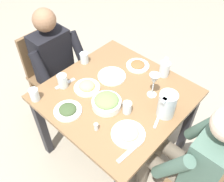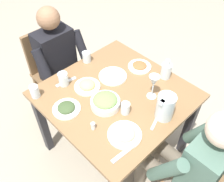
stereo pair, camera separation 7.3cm
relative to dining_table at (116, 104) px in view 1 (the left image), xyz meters
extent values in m
plane|color=#9E937F|center=(0.00, 0.00, -0.63)|extent=(8.00, 8.00, 0.00)
cube|color=olive|center=(0.00, 0.00, 0.10)|extent=(0.98, 0.98, 0.03)
cube|color=#232328|center=(0.44, -0.44, -0.27)|extent=(0.06, 0.06, 0.71)
cube|color=#232328|center=(-0.44, 0.44, -0.27)|extent=(0.06, 0.06, 0.71)
cube|color=#232328|center=(0.44, 0.44, -0.27)|extent=(0.06, 0.06, 0.71)
cube|color=brown|center=(0.17, -0.62, -0.42)|extent=(0.04, 0.04, 0.41)
cube|color=brown|center=(0.16, 0.96, -0.42)|extent=(0.04, 0.04, 0.41)
cube|color=brown|center=(-0.18, 0.96, -0.42)|extent=(0.04, 0.04, 0.41)
cube|color=brown|center=(0.16, 0.62, -0.42)|extent=(0.04, 0.04, 0.41)
cube|color=brown|center=(-0.18, 0.62, -0.42)|extent=(0.04, 0.04, 0.41)
cube|color=brown|center=(-0.01, 0.79, -0.21)|extent=(0.40, 0.40, 0.03)
cube|color=brown|center=(-0.01, 0.97, 0.01)|extent=(0.38, 0.04, 0.42)
cube|color=#4C6B5B|center=(0.00, -0.76, 0.05)|extent=(0.32, 0.20, 0.50)
cylinder|color=#665B4C|center=(-0.09, -0.57, -0.23)|extent=(0.11, 0.38, 0.11)
cylinder|color=#665B4C|center=(-0.09, -0.38, -0.41)|extent=(0.10, 0.10, 0.43)
cylinder|color=#4C6B5B|center=(-0.20, -0.62, 0.08)|extent=(0.08, 0.23, 0.37)
cylinder|color=#665B4C|center=(0.08, -0.57, -0.23)|extent=(0.11, 0.38, 0.11)
cylinder|color=#665B4C|center=(0.08, -0.38, -0.41)|extent=(0.10, 0.10, 0.43)
cylinder|color=#4C6B5B|center=(0.20, -0.62, 0.08)|extent=(0.08, 0.23, 0.37)
cube|color=black|center=(-0.01, 0.76, 0.05)|extent=(0.32, 0.20, 0.50)
sphere|color=#936B4C|center=(-0.01, 0.76, 0.42)|extent=(0.19, 0.19, 0.19)
cylinder|color=#665B4C|center=(0.07, 0.57, -0.23)|extent=(0.11, 0.38, 0.11)
cylinder|color=#665B4C|center=(0.07, 0.38, -0.41)|extent=(0.10, 0.10, 0.43)
cylinder|color=black|center=(0.19, 0.62, 0.08)|extent=(0.08, 0.23, 0.37)
cylinder|color=#665B4C|center=(-0.10, 0.57, -0.23)|extent=(0.11, 0.38, 0.11)
cylinder|color=#665B4C|center=(-0.10, 0.38, -0.41)|extent=(0.10, 0.10, 0.43)
cylinder|color=black|center=(-0.21, 0.62, 0.08)|extent=(0.08, 0.23, 0.37)
cylinder|color=silver|center=(0.08, -0.37, 0.21)|extent=(0.12, 0.12, 0.19)
cube|color=silver|center=(0.16, -0.37, 0.22)|extent=(0.02, 0.02, 0.11)
cube|color=silver|center=(0.03, -0.37, 0.29)|extent=(0.04, 0.03, 0.02)
cylinder|color=white|center=(-0.14, -0.03, 0.14)|extent=(0.21, 0.21, 0.05)
ellipsoid|color=#759951|center=(-0.14, -0.03, 0.17)|extent=(0.17, 0.17, 0.06)
cylinder|color=white|center=(0.35, 0.08, 0.12)|extent=(0.19, 0.19, 0.01)
ellipsoid|color=#CC5B33|center=(0.35, 0.08, 0.13)|extent=(0.12, 0.12, 0.03)
cylinder|color=white|center=(-0.22, -0.30, 0.12)|extent=(0.22, 0.22, 0.01)
ellipsoid|color=#B7AD89|center=(-0.22, -0.30, 0.14)|extent=(0.14, 0.14, 0.05)
cylinder|color=white|center=(-0.35, 0.13, 0.12)|extent=(0.19, 0.19, 0.01)
ellipsoid|color=#3D512D|center=(-0.35, 0.13, 0.14)|extent=(0.12, 0.12, 0.04)
cylinder|color=white|center=(0.11, 0.15, 0.12)|extent=(0.22, 0.22, 0.01)
ellipsoid|color=white|center=(0.11, 0.15, 0.14)|extent=(0.14, 0.14, 0.05)
cylinder|color=white|center=(-0.11, 0.20, 0.12)|extent=(0.20, 0.20, 0.01)
ellipsoid|color=#E0C670|center=(-0.11, 0.20, 0.14)|extent=(0.12, 0.12, 0.06)
cylinder|color=silver|center=(0.09, 0.44, 0.16)|extent=(0.07, 0.07, 0.09)
cylinder|color=silver|center=(-0.44, 0.39, 0.16)|extent=(0.07, 0.07, 0.10)
cylinder|color=silver|center=(-0.08, -0.17, 0.16)|extent=(0.06, 0.06, 0.09)
cylinder|color=silver|center=(-0.21, 0.35, 0.17)|extent=(0.07, 0.07, 0.11)
cylinder|color=silver|center=(0.17, -0.20, 0.11)|extent=(0.07, 0.07, 0.01)
cylinder|color=silver|center=(0.17, -0.20, 0.17)|extent=(0.01, 0.01, 0.10)
cone|color=silver|center=(0.17, -0.20, 0.26)|extent=(0.08, 0.08, 0.09)
cylinder|color=silver|center=(0.41, -0.14, 0.17)|extent=(0.08, 0.08, 0.12)
cylinder|color=#993333|center=(0.41, -0.14, 0.15)|extent=(0.07, 0.07, 0.07)
cylinder|color=silver|center=(0.41, -0.14, 0.25)|extent=(0.03, 0.03, 0.04)
cylinder|color=white|center=(-0.33, -0.12, 0.13)|extent=(0.03, 0.03, 0.04)
cylinder|color=#B2B2B7|center=(-0.33, -0.12, 0.16)|extent=(0.03, 0.03, 0.01)
cube|color=silver|center=(-0.32, -0.38, 0.12)|extent=(0.17, 0.04, 0.01)
cube|color=silver|center=(0.02, -0.36, 0.12)|extent=(0.18, 0.08, 0.01)
cube|color=silver|center=(-0.19, 0.35, 0.12)|extent=(0.17, 0.05, 0.01)
camera|label=1|loc=(-0.95, -0.84, 1.43)|focal=39.94mm
camera|label=2|loc=(-0.90, -0.89, 1.43)|focal=39.94mm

